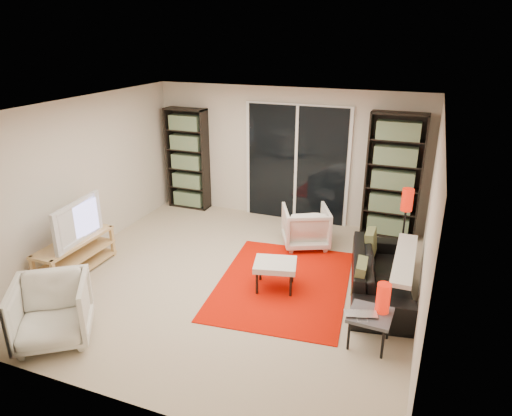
# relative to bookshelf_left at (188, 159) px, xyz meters

# --- Properties ---
(floor) EXTENTS (5.00, 5.00, 0.00)m
(floor) POSITION_rel_bookshelf_left_xyz_m (1.95, -2.33, -0.98)
(floor) COLOR #C2B28F
(floor) RESTS_ON ground
(wall_back) EXTENTS (5.00, 0.02, 2.40)m
(wall_back) POSITION_rel_bookshelf_left_xyz_m (1.95, 0.17, 0.22)
(wall_back) COLOR beige
(wall_back) RESTS_ON ground
(wall_front) EXTENTS (5.00, 0.02, 2.40)m
(wall_front) POSITION_rel_bookshelf_left_xyz_m (1.95, -4.83, 0.22)
(wall_front) COLOR beige
(wall_front) RESTS_ON ground
(wall_left) EXTENTS (0.02, 5.00, 2.40)m
(wall_left) POSITION_rel_bookshelf_left_xyz_m (-0.55, -2.33, 0.22)
(wall_left) COLOR beige
(wall_left) RESTS_ON ground
(wall_right) EXTENTS (0.02, 5.00, 2.40)m
(wall_right) POSITION_rel_bookshelf_left_xyz_m (4.45, -2.33, 0.22)
(wall_right) COLOR beige
(wall_right) RESTS_ON ground
(ceiling) EXTENTS (5.00, 5.00, 0.02)m
(ceiling) POSITION_rel_bookshelf_left_xyz_m (1.95, -2.33, 1.42)
(ceiling) COLOR white
(ceiling) RESTS_ON wall_back
(sliding_door) EXTENTS (1.92, 0.08, 2.16)m
(sliding_door) POSITION_rel_bookshelf_left_xyz_m (2.15, 0.13, 0.07)
(sliding_door) COLOR white
(sliding_door) RESTS_ON ground
(bookshelf_left) EXTENTS (0.80, 0.30, 1.95)m
(bookshelf_left) POSITION_rel_bookshelf_left_xyz_m (0.00, 0.00, 0.00)
(bookshelf_left) COLOR black
(bookshelf_left) RESTS_ON ground
(bookshelf_right) EXTENTS (0.90, 0.30, 2.10)m
(bookshelf_right) POSITION_rel_bookshelf_left_xyz_m (3.85, -0.00, 0.07)
(bookshelf_right) COLOR black
(bookshelf_right) RESTS_ON ground
(tv_stand) EXTENTS (0.41, 1.29, 0.50)m
(tv_stand) POSITION_rel_bookshelf_left_xyz_m (-0.24, -2.95, -0.71)
(tv_stand) COLOR #DCB06D
(tv_stand) RESTS_ON floor
(tv) EXTENTS (0.25, 1.05, 0.60)m
(tv) POSITION_rel_bookshelf_left_xyz_m (-0.22, -2.95, -0.17)
(tv) COLOR black
(tv) RESTS_ON tv_stand
(rug) EXTENTS (1.98, 2.53, 0.01)m
(rug) POSITION_rel_bookshelf_left_xyz_m (2.68, -2.22, -0.97)
(rug) COLOR red
(rug) RESTS_ON floor
(sofa) EXTENTS (1.04, 2.01, 0.56)m
(sofa) POSITION_rel_bookshelf_left_xyz_m (3.95, -1.97, -0.69)
(sofa) COLOR black
(sofa) RESTS_ON floor
(armchair_back) EXTENTS (0.95, 0.96, 0.66)m
(armchair_back) POSITION_rel_bookshelf_left_xyz_m (2.63, -0.91, -0.64)
(armchair_back) COLOR silver
(armchair_back) RESTS_ON floor
(armchair_front) EXTENTS (1.11, 1.11, 0.74)m
(armchair_front) POSITION_rel_bookshelf_left_xyz_m (0.63, -4.31, -0.61)
(armchair_front) COLOR silver
(armchair_front) RESTS_ON floor
(ottoman) EXTENTS (0.65, 0.58, 0.40)m
(ottoman) POSITION_rel_bookshelf_left_xyz_m (2.61, -2.37, -0.63)
(ottoman) COLOR silver
(ottoman) RESTS_ON floor
(side_table) EXTENTS (0.48, 0.48, 0.40)m
(side_table) POSITION_rel_bookshelf_left_xyz_m (3.96, -3.13, -0.62)
(side_table) COLOR #48484E
(side_table) RESTS_ON floor
(laptop) EXTENTS (0.41, 0.32, 0.03)m
(laptop) POSITION_rel_bookshelf_left_xyz_m (3.88, -3.25, -0.56)
(laptop) COLOR silver
(laptop) RESTS_ON side_table
(table_lamp) EXTENTS (0.15, 0.15, 0.34)m
(table_lamp) POSITION_rel_bookshelf_left_xyz_m (4.07, -3.04, -0.40)
(table_lamp) COLOR red
(table_lamp) RESTS_ON side_table
(floor_lamp) EXTENTS (0.18, 0.18, 1.21)m
(floor_lamp) POSITION_rel_bookshelf_left_xyz_m (4.14, -1.06, -0.07)
(floor_lamp) COLOR black
(floor_lamp) RESTS_ON floor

